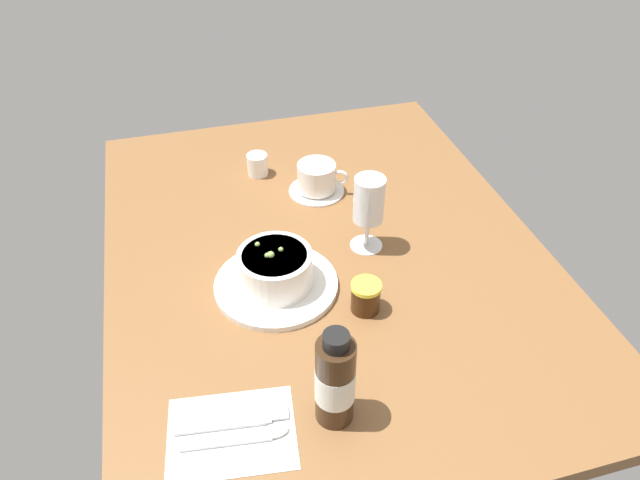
{
  "coord_description": "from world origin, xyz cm",
  "views": [
    {
      "loc": [
        87.3,
        -24.85,
        75.52
      ],
      "look_at": [
        4.39,
        -2.2,
        5.82
      ],
      "focal_mm": 33.62,
      "sensor_mm": 36.0,
      "label": 1
    }
  ],
  "objects_px": {
    "porridge_bowl": "(275,272)",
    "sauce_bottle_brown": "(335,381)",
    "creamer_jug": "(258,164)",
    "cutlery_setting": "(234,432)",
    "jam_jar": "(366,297)",
    "wine_glass": "(369,203)",
    "coffee_cup": "(317,179)"
  },
  "relations": [
    {
      "from": "cutlery_setting",
      "to": "jam_jar",
      "type": "relative_size",
      "value": 3.4
    },
    {
      "from": "porridge_bowl",
      "to": "sauce_bottle_brown",
      "type": "xyz_separation_m",
      "value": [
        0.29,
        0.03,
        0.04
      ]
    },
    {
      "from": "creamer_jug",
      "to": "wine_glass",
      "type": "bearing_deg",
      "value": 26.69
    },
    {
      "from": "cutlery_setting",
      "to": "sauce_bottle_brown",
      "type": "distance_m",
      "value": 0.17
    },
    {
      "from": "creamer_jug",
      "to": "jam_jar",
      "type": "xyz_separation_m",
      "value": [
        0.48,
        0.1,
        0.0
      ]
    },
    {
      "from": "coffee_cup",
      "to": "creamer_jug",
      "type": "height_order",
      "value": "coffee_cup"
    },
    {
      "from": "cutlery_setting",
      "to": "coffee_cup",
      "type": "distance_m",
      "value": 0.62
    },
    {
      "from": "cutlery_setting",
      "to": "coffee_cup",
      "type": "height_order",
      "value": "coffee_cup"
    },
    {
      "from": "porridge_bowl",
      "to": "creamer_jug",
      "type": "xyz_separation_m",
      "value": [
        -0.38,
        0.04,
        -0.01
      ]
    },
    {
      "from": "coffee_cup",
      "to": "jam_jar",
      "type": "relative_size",
      "value": 2.18
    },
    {
      "from": "coffee_cup",
      "to": "wine_glass",
      "type": "distance_m",
      "value": 0.22
    },
    {
      "from": "coffee_cup",
      "to": "creamer_jug",
      "type": "relative_size",
      "value": 2.24
    },
    {
      "from": "porridge_bowl",
      "to": "wine_glass",
      "type": "distance_m",
      "value": 0.22
    },
    {
      "from": "cutlery_setting",
      "to": "jam_jar",
      "type": "height_order",
      "value": "jam_jar"
    },
    {
      "from": "jam_jar",
      "to": "sauce_bottle_brown",
      "type": "relative_size",
      "value": 0.34
    },
    {
      "from": "cutlery_setting",
      "to": "wine_glass",
      "type": "height_order",
      "value": "wine_glass"
    },
    {
      "from": "porridge_bowl",
      "to": "wine_glass",
      "type": "height_order",
      "value": "wine_glass"
    },
    {
      "from": "porridge_bowl",
      "to": "jam_jar",
      "type": "relative_size",
      "value": 3.86
    },
    {
      "from": "cutlery_setting",
      "to": "creamer_jug",
      "type": "xyz_separation_m",
      "value": [
        -0.66,
        0.16,
        0.02
      ]
    },
    {
      "from": "coffee_cup",
      "to": "jam_jar",
      "type": "xyz_separation_m",
      "value": [
        0.37,
        -0.01,
        -0.0
      ]
    },
    {
      "from": "wine_glass",
      "to": "jam_jar",
      "type": "xyz_separation_m",
      "value": [
        0.16,
        -0.06,
        -0.07
      ]
    },
    {
      "from": "creamer_jug",
      "to": "jam_jar",
      "type": "distance_m",
      "value": 0.49
    },
    {
      "from": "cutlery_setting",
      "to": "wine_glass",
      "type": "bearing_deg",
      "value": 137.87
    },
    {
      "from": "cutlery_setting",
      "to": "porridge_bowl",
      "type": "bearing_deg",
      "value": 156.73
    },
    {
      "from": "creamer_jug",
      "to": "jam_jar",
      "type": "height_order",
      "value": "jam_jar"
    },
    {
      "from": "coffee_cup",
      "to": "sauce_bottle_brown",
      "type": "bearing_deg",
      "value": -12.53
    },
    {
      "from": "cutlery_setting",
      "to": "sauce_bottle_brown",
      "type": "xyz_separation_m",
      "value": [
        0.01,
        0.15,
        0.08
      ]
    },
    {
      "from": "jam_jar",
      "to": "sauce_bottle_brown",
      "type": "bearing_deg",
      "value": -30.22
    },
    {
      "from": "creamer_jug",
      "to": "sauce_bottle_brown",
      "type": "distance_m",
      "value": 0.67
    },
    {
      "from": "cutlery_setting",
      "to": "jam_jar",
      "type": "distance_m",
      "value": 0.32
    },
    {
      "from": "jam_jar",
      "to": "porridge_bowl",
      "type": "bearing_deg",
      "value": -124.4
    },
    {
      "from": "porridge_bowl",
      "to": "creamer_jug",
      "type": "height_order",
      "value": "porridge_bowl"
    }
  ]
}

